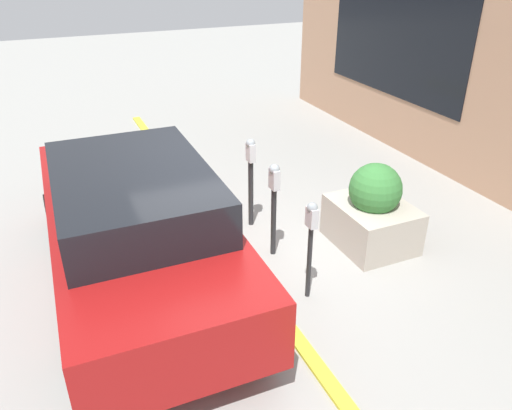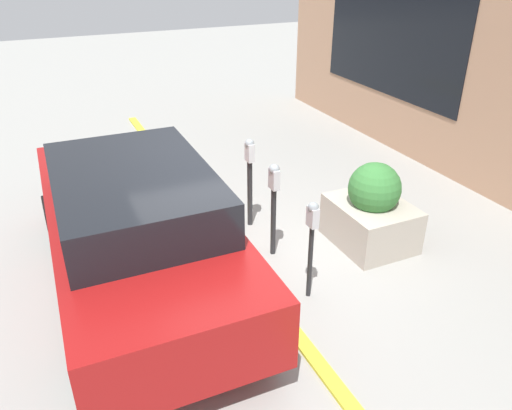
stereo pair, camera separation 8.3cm
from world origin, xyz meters
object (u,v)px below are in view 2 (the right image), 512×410
object	(u,v)px
parking_meter_second	(274,195)
parking_meter_middle	(250,171)
parking_meter_nearest	(312,232)
parked_car_front	(135,224)
planter_box	(372,211)

from	to	relation	value
parking_meter_second	parking_meter_middle	xyz separation A→B (m)	(0.86, -0.04, -0.01)
parking_meter_middle	parking_meter_nearest	bearing A→B (deg)	178.12
parking_meter_nearest	parked_car_front	xyz separation A→B (m)	(1.09, 1.75, -0.05)
planter_box	parking_meter_middle	bearing A→B (deg)	48.29
parking_meter_nearest	planter_box	distance (m)	1.59
planter_box	parking_meter_second	bearing A→B (deg)	76.99
parked_car_front	planter_box	bearing A→B (deg)	-96.56
parking_meter_middle	parking_meter_second	bearing A→B (deg)	177.27
parking_meter_nearest	planter_box	size ratio (longest dim) A/B	1.05
parking_meter_middle	planter_box	xyz separation A→B (m)	(-1.17, -1.31, -0.37)
parking_meter_second	planter_box	world-z (taller)	parking_meter_second
parking_meter_nearest	parking_meter_middle	world-z (taller)	parking_meter_middle
parked_car_front	parking_meter_nearest	bearing A→B (deg)	-121.21
parking_meter_nearest	parking_meter_second	xyz separation A→B (m)	(1.01, -0.02, -0.00)
parking_meter_nearest	parking_meter_second	size ratio (longest dim) A/B	0.95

